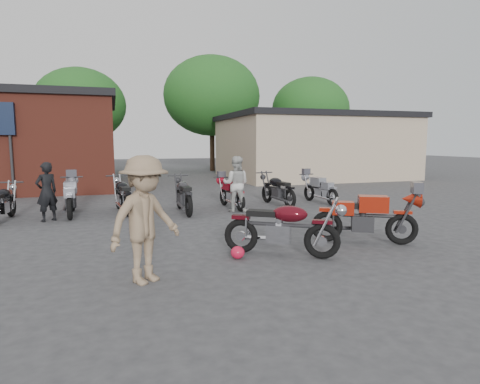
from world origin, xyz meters
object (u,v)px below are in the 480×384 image
object	(u,v)px
row_bike_2	(123,193)
person_dark	(47,192)
row_bike_6	(320,188)
row_bike_4	(231,192)
helmet	(238,252)
row_bike_0	(2,201)
person_tan	(145,220)
sportbike	(366,215)
person_light	(236,184)
row_bike_1	(71,195)
vintage_motorcycle	(283,224)
row_bike_5	(277,188)
row_bike_3	(184,193)

from	to	relation	value
row_bike_2	person_dark	bearing A→B (deg)	101.22
row_bike_6	row_bike_4	bearing A→B (deg)	84.13
helmet	row_bike_0	world-z (taller)	row_bike_0
person_tan	row_bike_4	xyz separation A→B (m)	(3.19, 6.25, -0.45)
sportbike	person_light	size ratio (longest dim) A/B	1.24
row_bike_1	row_bike_4	xyz separation A→B (m)	(4.84, -0.18, -0.06)
row_bike_4	row_bike_0	bearing A→B (deg)	84.68
helmet	person_dark	bearing A→B (deg)	128.14
person_light	row_bike_2	size ratio (longest dim) A/B	0.83
person_dark	row_bike_1	distance (m)	0.93
vintage_motorcycle	person_tan	distance (m)	2.68
person_light	row_bike_1	bearing A→B (deg)	14.80
vintage_motorcycle	helmet	distance (m)	1.00
person_light	row_bike_0	xyz separation A→B (m)	(-6.48, 0.41, -0.30)
row_bike_5	vintage_motorcycle	bearing A→B (deg)	149.94
row_bike_6	row_bike_2	bearing A→B (deg)	81.89
sportbike	row_bike_3	bearing A→B (deg)	149.72
row_bike_2	row_bike_6	bearing A→B (deg)	-99.67
row_bike_6	row_bike_1	bearing A→B (deg)	81.93
row_bike_4	row_bike_6	distance (m)	3.26
helmet	person_light	bearing A→B (deg)	73.38
person_light	row_bike_1	xyz separation A→B (m)	(-4.80, 0.81, -0.26)
sportbike	row_bike_1	xyz separation A→B (m)	(-6.28, 5.41, -0.02)
row_bike_6	row_bike_3	bearing A→B (deg)	87.61
row_bike_1	row_bike_3	world-z (taller)	row_bike_3
vintage_motorcycle	row_bike_3	distance (m)	5.34
row_bike_1	row_bike_4	distance (m)	4.84
row_bike_3	vintage_motorcycle	bearing A→B (deg)	-170.34
sportbike	row_bike_1	world-z (taller)	sportbike
sportbike	person_light	xyz separation A→B (m)	(-1.48, 4.59, 0.24)
row_bike_3	person_dark	bearing A→B (deg)	92.37
vintage_motorcycle	helmet	bearing A→B (deg)	-152.51
row_bike_1	person_tan	bearing A→B (deg)	-167.92
sportbike	row_bike_3	xyz separation A→B (m)	(-3.06, 4.89, -0.01)
helmet	vintage_motorcycle	bearing A→B (deg)	-5.61
row_bike_2	person_tan	bearing A→B (deg)	172.70
person_light	row_bike_5	world-z (taller)	person_light
row_bike_1	sportbike	bearing A→B (deg)	-133.03
helmet	person_light	xyz separation A→B (m)	(1.45, 4.86, 0.74)
person_light	row_bike_3	bearing A→B (deg)	13.81
helmet	row_bike_0	xyz separation A→B (m)	(-5.03, 5.28, 0.44)
person_dark	row_bike_3	distance (m)	3.76
row_bike_6	row_bike_0	bearing A→B (deg)	84.37
sportbike	helmet	distance (m)	2.99
person_dark	row_bike_3	xyz separation A→B (m)	(3.75, 0.22, -0.20)
row_bike_2	row_bike_6	size ratio (longest dim) A/B	1.11
vintage_motorcycle	row_bike_2	world-z (taller)	vintage_motorcycle
person_tan	row_bike_3	world-z (taller)	person_tan
row_bike_2	row_bike_6	world-z (taller)	row_bike_2
vintage_motorcycle	row_bike_0	xyz separation A→B (m)	(-5.90, 5.36, -0.06)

